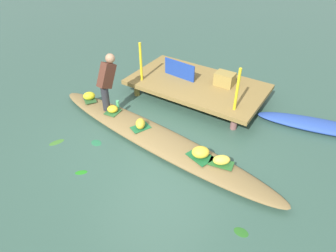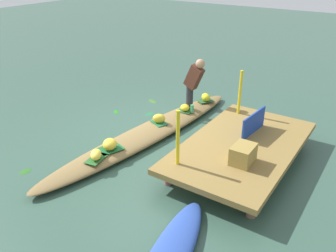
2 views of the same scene
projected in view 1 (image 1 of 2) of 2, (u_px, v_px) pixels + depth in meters
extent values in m
plane|color=#335344|center=(155.00, 142.00, 6.05)|extent=(40.00, 40.00, 0.00)
cube|color=olive|center=(197.00, 84.00, 7.24)|extent=(3.20, 1.80, 0.10)
cylinder|color=olive|center=(137.00, 90.00, 7.42)|extent=(0.14, 0.14, 0.29)
cylinder|color=#82524E|center=(234.00, 123.00, 6.31)|extent=(0.14, 0.14, 0.29)
cylinder|color=#945A4B|center=(168.00, 68.00, 8.40)|extent=(0.14, 0.14, 0.29)
cylinder|color=brown|center=(257.00, 93.00, 7.28)|extent=(0.14, 0.14, 0.29)
ellipsoid|color=olive|center=(155.00, 138.00, 5.99)|extent=(5.55, 1.34, 0.19)
ellipsoid|color=#2A4AA3|center=(320.00, 126.00, 6.33)|extent=(2.63, 1.05, 0.17)
cube|color=#195C2D|center=(200.00, 156.00, 5.41)|extent=(0.53, 0.46, 0.01)
ellipsoid|color=gold|center=(201.00, 152.00, 5.35)|extent=(0.41, 0.39, 0.20)
cube|color=#265F27|center=(221.00, 163.00, 5.26)|extent=(0.46, 0.31, 0.01)
ellipsoid|color=yellow|center=(222.00, 160.00, 5.21)|extent=(0.35, 0.33, 0.16)
cube|color=#2A552A|center=(90.00, 99.00, 6.97)|extent=(0.45, 0.42, 0.01)
ellipsoid|color=yellow|center=(89.00, 96.00, 6.92)|extent=(0.32, 0.33, 0.19)
cube|color=#1E6335|center=(141.00, 128.00, 6.10)|extent=(0.38, 0.44, 0.01)
ellipsoid|color=gold|center=(140.00, 124.00, 6.04)|extent=(0.30, 0.33, 0.20)
cube|color=#2B5E2E|center=(113.00, 112.00, 6.55)|extent=(0.30, 0.35, 0.01)
ellipsoid|color=yellow|center=(113.00, 109.00, 6.51)|extent=(0.31, 0.31, 0.15)
cylinder|color=#28282D|center=(106.00, 99.00, 6.48)|extent=(0.16, 0.16, 0.55)
cube|color=#4C281C|center=(106.00, 75.00, 6.24)|extent=(0.23, 0.49, 0.59)
sphere|color=#9E7556|center=(110.00, 58.00, 6.14)|extent=(0.20, 0.20, 0.20)
cylinder|color=#49AC6A|center=(118.00, 105.00, 6.63)|extent=(0.07, 0.07, 0.19)
cube|color=#1B3B9A|center=(179.00, 70.00, 7.30)|extent=(0.86, 0.10, 0.41)
cylinder|color=gold|center=(141.00, 62.00, 7.04)|extent=(0.06, 0.06, 0.93)
cylinder|color=gold|center=(237.00, 90.00, 6.00)|extent=(0.06, 0.06, 0.93)
cube|color=olive|center=(225.00, 79.00, 7.03)|extent=(0.44, 0.33, 0.30)
ellipsoid|color=#3A7028|center=(57.00, 142.00, 6.02)|extent=(0.24, 0.33, 0.01)
ellipsoid|color=#25611E|center=(241.00, 232.00, 4.38)|extent=(0.23, 0.16, 0.01)
ellipsoid|color=#207E1B|center=(81.00, 172.00, 5.35)|extent=(0.23, 0.23, 0.01)
ellipsoid|color=#236840|center=(96.00, 143.00, 6.01)|extent=(0.25, 0.20, 0.01)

